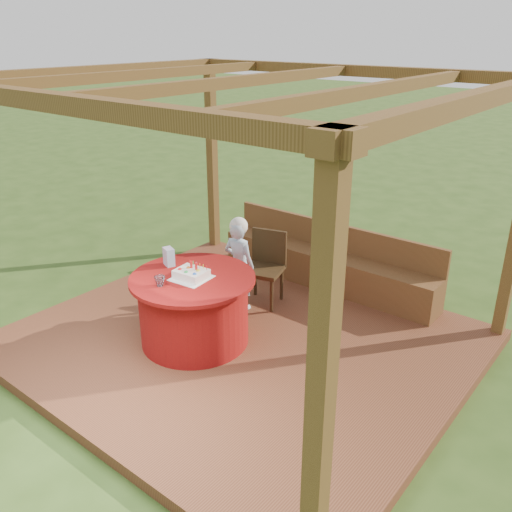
{
  "coord_description": "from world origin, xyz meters",
  "views": [
    {
      "loc": [
        3.29,
        -3.87,
        3.21
      ],
      "look_at": [
        0.0,
        0.25,
        1.0
      ],
      "focal_mm": 38.0,
      "sensor_mm": 36.0,
      "label": 1
    }
  ],
  "objects_px": {
    "table": "(194,309)",
    "elderly_woman": "(239,262)",
    "bench": "(327,266)",
    "drinking_glass": "(160,281)",
    "chair": "(266,263)",
    "birthday_cake": "(191,274)",
    "gift_bag": "(169,257)"
  },
  "relations": [
    {
      "from": "table",
      "to": "chair",
      "type": "height_order",
      "value": "chair"
    },
    {
      "from": "bench",
      "to": "gift_bag",
      "type": "distance_m",
      "value": 2.23
    },
    {
      "from": "gift_bag",
      "to": "table",
      "type": "bearing_deg",
      "value": 13.86
    },
    {
      "from": "gift_bag",
      "to": "drinking_glass",
      "type": "distance_m",
      "value": 0.51
    },
    {
      "from": "bench",
      "to": "chair",
      "type": "xyz_separation_m",
      "value": [
        -0.34,
        -0.86,
        0.23
      ]
    },
    {
      "from": "drinking_glass",
      "to": "elderly_woman",
      "type": "bearing_deg",
      "value": 91.26
    },
    {
      "from": "table",
      "to": "birthday_cake",
      "type": "height_order",
      "value": "birthday_cake"
    },
    {
      "from": "bench",
      "to": "chair",
      "type": "bearing_deg",
      "value": -111.84
    },
    {
      "from": "elderly_woman",
      "to": "drinking_glass",
      "type": "xyz_separation_m",
      "value": [
        0.03,
        -1.24,
        0.22
      ]
    },
    {
      "from": "gift_bag",
      "to": "bench",
      "type": "bearing_deg",
      "value": 91.41
    },
    {
      "from": "birthday_cake",
      "to": "elderly_woman",
      "type": "bearing_deg",
      "value": 99.19
    },
    {
      "from": "bench",
      "to": "table",
      "type": "distance_m",
      "value": 2.1
    },
    {
      "from": "birthday_cake",
      "to": "gift_bag",
      "type": "relative_size",
      "value": 1.98
    },
    {
      "from": "bench",
      "to": "chair",
      "type": "height_order",
      "value": "chair"
    },
    {
      "from": "table",
      "to": "elderly_woman",
      "type": "bearing_deg",
      "value": 98.17
    },
    {
      "from": "chair",
      "to": "drinking_glass",
      "type": "xyz_separation_m",
      "value": [
        -0.11,
        -1.56,
        0.31
      ]
    },
    {
      "from": "bench",
      "to": "birthday_cake",
      "type": "distance_m",
      "value": 2.2
    },
    {
      "from": "elderly_woman",
      "to": "gift_bag",
      "type": "xyz_separation_m",
      "value": [
        -0.28,
        -0.83,
        0.27
      ]
    },
    {
      "from": "table",
      "to": "drinking_glass",
      "type": "bearing_deg",
      "value": -106.01
    },
    {
      "from": "bench",
      "to": "drinking_glass",
      "type": "bearing_deg",
      "value": -100.66
    },
    {
      "from": "elderly_woman",
      "to": "drinking_glass",
      "type": "height_order",
      "value": "elderly_woman"
    },
    {
      "from": "table",
      "to": "elderly_woman",
      "type": "height_order",
      "value": "elderly_woman"
    },
    {
      "from": "gift_bag",
      "to": "elderly_woman",
      "type": "bearing_deg",
      "value": 93.59
    },
    {
      "from": "bench",
      "to": "drinking_glass",
      "type": "relative_size",
      "value": 27.81
    },
    {
      "from": "bench",
      "to": "elderly_woman",
      "type": "xyz_separation_m",
      "value": [
        -0.48,
        -1.18,
        0.32
      ]
    },
    {
      "from": "birthday_cake",
      "to": "drinking_glass",
      "type": "relative_size",
      "value": 3.58
    },
    {
      "from": "bench",
      "to": "gift_bag",
      "type": "xyz_separation_m",
      "value": [
        -0.76,
        -2.01,
        0.59
      ]
    },
    {
      "from": "elderly_woman",
      "to": "drinking_glass",
      "type": "bearing_deg",
      "value": -88.74
    },
    {
      "from": "birthday_cake",
      "to": "chair",
      "type": "bearing_deg",
      "value": 90.45
    },
    {
      "from": "birthday_cake",
      "to": "drinking_glass",
      "type": "distance_m",
      "value": 0.34
    },
    {
      "from": "chair",
      "to": "bench",
      "type": "bearing_deg",
      "value": 68.16
    },
    {
      "from": "table",
      "to": "birthday_cake",
      "type": "xyz_separation_m",
      "value": [
        0.02,
        -0.03,
        0.42
      ]
    }
  ]
}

